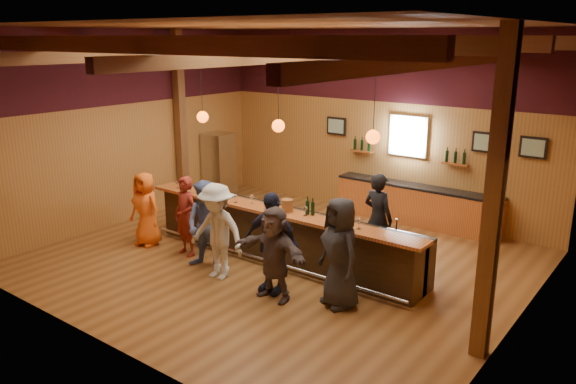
# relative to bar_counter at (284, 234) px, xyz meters

# --- Properties ---
(room) EXTENTS (9.04, 9.00, 4.52)m
(room) POSITION_rel_bar_counter_xyz_m (-0.02, -0.09, 2.69)
(room) COLOR brown
(room) RESTS_ON ground
(bar_counter) EXTENTS (6.30, 1.07, 1.11)m
(bar_counter) POSITION_rel_bar_counter_xyz_m (0.00, 0.00, 0.00)
(bar_counter) COLOR black
(bar_counter) RESTS_ON ground
(back_bar_cabinet) EXTENTS (4.00, 0.52, 0.95)m
(back_bar_cabinet) POSITION_rel_bar_counter_xyz_m (1.18, 3.57, -0.05)
(back_bar_cabinet) COLOR #9A471C
(back_bar_cabinet) RESTS_ON ground
(window) EXTENTS (0.95, 0.09, 0.95)m
(window) POSITION_rel_bar_counter_xyz_m (0.78, 3.80, 1.53)
(window) COLOR silver
(window) RESTS_ON room
(framed_pictures) EXTENTS (5.35, 0.05, 0.45)m
(framed_pictures) POSITION_rel_bar_counter_xyz_m (1.65, 3.79, 1.58)
(framed_pictures) COLOR black
(framed_pictures) RESTS_ON room
(wine_shelves) EXTENTS (3.00, 0.18, 0.30)m
(wine_shelves) POSITION_rel_bar_counter_xyz_m (0.78, 3.73, 1.10)
(wine_shelves) COLOR #9A471C
(wine_shelves) RESTS_ON room
(pendant_lights) EXTENTS (4.24, 0.24, 1.37)m
(pendant_lights) POSITION_rel_bar_counter_xyz_m (-0.02, -0.15, 2.19)
(pendant_lights) COLOR black
(pendant_lights) RESTS_ON room
(stainless_fridge) EXTENTS (0.70, 0.70, 1.80)m
(stainless_fridge) POSITION_rel_bar_counter_xyz_m (-4.12, 2.45, 0.38)
(stainless_fridge) COLOR silver
(stainless_fridge) RESTS_ON ground
(customer_orange) EXTENTS (0.81, 0.56, 1.58)m
(customer_orange) POSITION_rel_bar_counter_xyz_m (-2.82, -1.14, 0.27)
(customer_orange) COLOR orange
(customer_orange) RESTS_ON ground
(customer_redvest) EXTENTS (0.64, 0.46, 1.64)m
(customer_redvest) POSITION_rel_bar_counter_xyz_m (-1.72, -1.02, 0.30)
(customer_redvest) COLOR maroon
(customer_redvest) RESTS_ON ground
(customer_denim) EXTENTS (0.95, 0.80, 1.72)m
(customer_denim) POSITION_rel_bar_counter_xyz_m (-0.87, -1.27, 0.34)
(customer_denim) COLOR #536AA7
(customer_denim) RESTS_ON ground
(customer_white) EXTENTS (1.20, 0.74, 1.80)m
(customer_white) POSITION_rel_bar_counter_xyz_m (-0.41, -1.47, 0.38)
(customer_white) COLOR silver
(customer_white) RESTS_ON ground
(customer_navy) EXTENTS (1.09, 0.54, 1.80)m
(customer_navy) POSITION_rel_bar_counter_xyz_m (0.73, -1.32, 0.38)
(customer_navy) COLOR #1C2139
(customer_navy) RESTS_ON ground
(customer_brown) EXTENTS (1.54, 0.57, 1.63)m
(customer_brown) POSITION_rel_bar_counter_xyz_m (0.95, -1.51, 0.29)
(customer_brown) COLOR #514341
(customer_brown) RESTS_ON ground
(customer_dark) EXTENTS (1.07, 0.93, 1.85)m
(customer_dark) POSITION_rel_bar_counter_xyz_m (1.96, -1.06, 0.41)
(customer_dark) COLOR #262628
(customer_dark) RESTS_ON ground
(bartender) EXTENTS (0.72, 0.54, 1.79)m
(bartender) POSITION_rel_bar_counter_xyz_m (1.54, 1.01, 0.37)
(bartender) COLOR black
(bartender) RESTS_ON ground
(ice_bucket) EXTENTS (0.22, 0.22, 0.24)m
(ice_bucket) POSITION_rel_bar_counter_xyz_m (0.29, -0.28, 0.71)
(ice_bucket) COLOR brown
(ice_bucket) RESTS_ON bar_counter
(bottle_a) EXTENTS (0.07, 0.07, 0.34)m
(bottle_a) POSITION_rel_bar_counter_xyz_m (0.68, -0.17, 0.72)
(bottle_a) COLOR black
(bottle_a) RESTS_ON bar_counter
(bottle_b) EXTENTS (0.07, 0.07, 0.33)m
(bottle_b) POSITION_rel_bar_counter_xyz_m (0.80, -0.17, 0.72)
(bottle_b) COLOR black
(bottle_b) RESTS_ON bar_counter
(glass_a) EXTENTS (0.08, 0.08, 0.17)m
(glass_a) POSITION_rel_bar_counter_xyz_m (-2.65, -0.38, 0.71)
(glass_a) COLOR silver
(glass_a) RESTS_ON bar_counter
(glass_b) EXTENTS (0.09, 0.09, 0.20)m
(glass_b) POSITION_rel_bar_counter_xyz_m (-1.98, -0.37, 0.73)
(glass_b) COLOR silver
(glass_b) RESTS_ON bar_counter
(glass_c) EXTENTS (0.07, 0.07, 0.17)m
(glass_c) POSITION_rel_bar_counter_xyz_m (-1.64, -0.25, 0.71)
(glass_c) COLOR silver
(glass_c) RESTS_ON bar_counter
(glass_d) EXTENTS (0.08, 0.08, 0.18)m
(glass_d) POSITION_rel_bar_counter_xyz_m (-0.90, -0.42, 0.72)
(glass_d) COLOR silver
(glass_d) RESTS_ON bar_counter
(glass_e) EXTENTS (0.08, 0.08, 0.18)m
(glass_e) POSITION_rel_bar_counter_xyz_m (-0.60, -0.27, 0.72)
(glass_e) COLOR silver
(glass_e) RESTS_ON bar_counter
(glass_f) EXTENTS (0.08, 0.08, 0.18)m
(glass_f) POSITION_rel_bar_counter_xyz_m (0.71, -0.27, 0.72)
(glass_f) COLOR silver
(glass_f) RESTS_ON bar_counter
(glass_g) EXTENTS (0.08, 0.08, 0.18)m
(glass_g) POSITION_rel_bar_counter_xyz_m (1.29, -0.36, 0.72)
(glass_g) COLOR silver
(glass_g) RESTS_ON bar_counter
(glass_h) EXTENTS (0.09, 0.09, 0.20)m
(glass_h) POSITION_rel_bar_counter_xyz_m (1.87, -0.32, 0.73)
(glass_h) COLOR silver
(glass_h) RESTS_ON bar_counter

